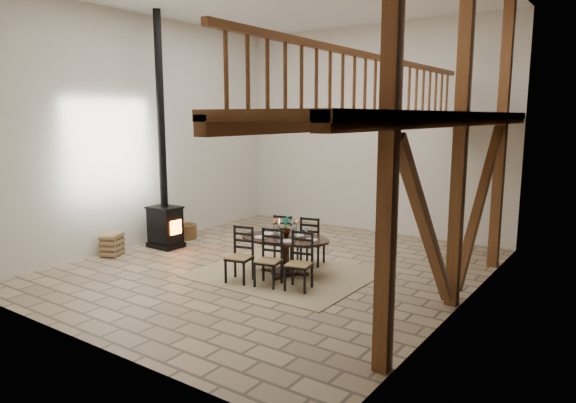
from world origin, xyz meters
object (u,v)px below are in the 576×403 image
Objects in this scene: log_basket at (186,231)px; wood_stove at (164,197)px; dining_table at (283,255)px; log_stack at (112,245)px.

wood_stove is at bearing -74.14° from log_basket.
wood_stove is (-3.29, 0.19, 0.73)m from dining_table.
dining_table is 3.79m from log_stack.
log_stack is (-0.38, -1.11, -0.88)m from wood_stove.
wood_stove is 1.26m from log_basket.
dining_table is 4.07× the size of log_basket.
log_basket is (-3.52, 1.00, -0.20)m from dining_table.
log_basket is 0.90× the size of log_stack.
log_stack is (-3.67, -0.92, -0.15)m from dining_table.
wood_stove is 9.84× the size of log_basket.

